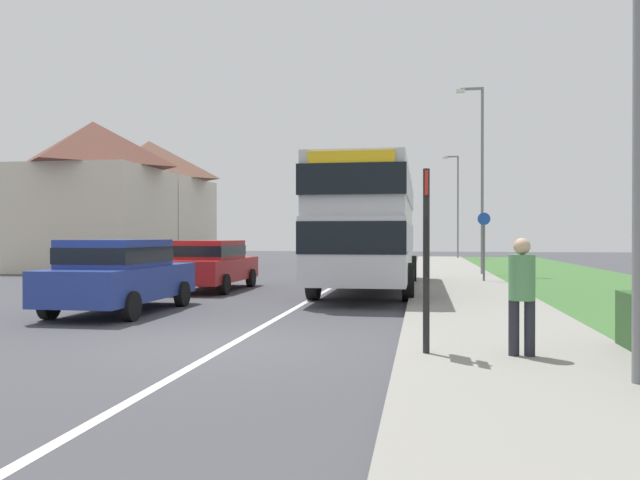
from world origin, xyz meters
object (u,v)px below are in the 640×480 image
Objects in this scene: pedestrian_at_stop at (522,291)px; cycle_route_sign at (484,244)px; parked_car_blue at (119,272)px; street_lamp_mid at (480,169)px; double_decker_bus at (369,221)px; bus_stop_sign at (426,248)px; parked_car_red at (211,263)px; street_lamp_far at (456,200)px.

pedestrian_at_stop is 14.20m from cycle_route_sign.
street_lamp_mid is (8.95, 14.06, 3.61)m from parked_car_blue.
double_decker_bus is 3.90× the size of bus_stop_sign.
double_decker_bus is 2.22× the size of parked_car_red.
double_decker_bus is 9.04m from street_lamp_mid.
street_lamp_far is at bearing 88.30° from pedestrian_at_stop.
parked_car_red is 0.58× the size of street_lamp_mid.
bus_stop_sign is at bearing -93.55° from street_lamp_far.
pedestrian_at_stop is 38.34m from street_lamp_far.
parked_car_blue is 0.96× the size of parked_car_red.
street_lamp_far reaches higher than parked_car_blue.
parked_car_blue is 1.68× the size of bus_stop_sign.
street_lamp_mid is (1.07, 18.45, 3.53)m from pedestrian_at_stop.
bus_stop_sign is at bearing -57.35° from parked_car_red.
parked_car_blue is 35.13m from street_lamp_far.
street_lamp_far reaches higher than double_decker_bus.
cycle_route_sign reaches higher than parked_car_red.
parked_car_red is 12.85m from pedestrian_at_stop.
pedestrian_at_stop is at bearing -29.11° from parked_car_blue.
parked_car_red is at bearing 127.30° from pedestrian_at_stop.
cycle_route_sign is at bearing 86.62° from pedestrian_at_stop.
parked_car_red is (0.10, 5.83, -0.03)m from parked_car_blue.
cycle_route_sign is (8.72, 9.78, 0.54)m from parked_car_blue.
street_lamp_mid is (0.23, 4.28, 3.08)m from cycle_route_sign.
parked_car_red is at bearing -137.09° from street_lamp_mid.
pedestrian_at_stop reaches higher than parked_car_red.
street_lamp_far is at bearing 81.65° from double_decker_bus.
pedestrian_at_stop is (7.89, -4.39, 0.08)m from parked_car_blue.
street_lamp_far is at bearing 89.30° from cycle_route_sign.
street_lamp_far is at bearing 89.81° from street_lamp_mid.
street_lamp_far is at bearing 75.05° from parked_car_blue.
street_lamp_far is (2.37, 38.17, 2.77)m from bus_stop_sign.
street_lamp_mid reaches higher than bus_stop_sign.
pedestrian_at_stop is 0.64× the size of bus_stop_sign.
street_lamp_mid is at bearing 82.88° from bus_stop_sign.
parked_car_blue is at bearing -104.95° from street_lamp_far.
cycle_route_sign is 5.28m from street_lamp_mid.
parked_car_blue is 7.99m from bus_stop_sign.
double_decker_bus is at bearing -117.09° from street_lamp_mid.
parked_car_red is 1.81× the size of cycle_route_sign.
double_decker_bus is 1.28× the size of street_lamp_mid.
street_lamp_far is (9.02, 33.78, 3.42)m from parked_car_blue.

